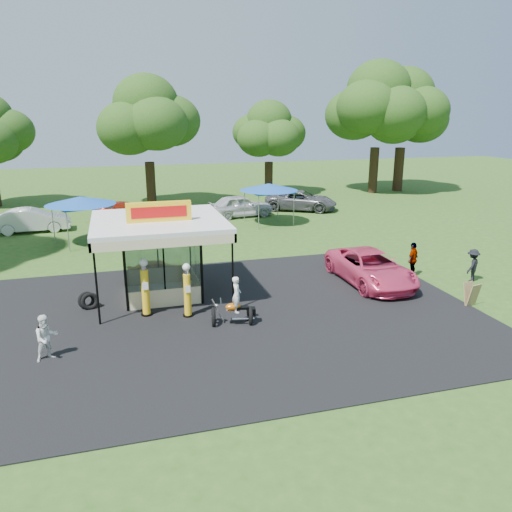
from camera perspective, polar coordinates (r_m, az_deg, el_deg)
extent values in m
plane|color=#2B4F18|center=(17.79, -2.53, -9.36)|extent=(120.00, 120.00, 0.00)
cube|color=black|center=(19.56, -3.89, -6.86)|extent=(20.00, 14.00, 0.04)
cube|color=white|center=(22.06, -10.64, -4.34)|extent=(3.00, 3.00, 0.06)
cube|color=white|center=(21.16, -11.09, 3.95)|extent=(5.40, 5.40, 0.18)
cube|color=yellow|center=(20.57, -11.04, 5.01)|extent=(2.60, 0.25, 0.80)
cube|color=red|center=(20.44, -11.01, 4.94)|extent=(2.21, 0.02, 0.45)
cylinder|color=black|center=(19.10, -17.77, -3.14)|extent=(0.08, 0.08, 3.20)
cylinder|color=black|center=(19.53, -2.68, -1.92)|extent=(0.08, 0.08, 3.20)
cylinder|color=black|center=(20.04, -12.36, -6.54)|extent=(0.43, 0.43, 0.10)
cylinder|color=yellow|center=(19.71, -12.53, -4.02)|extent=(0.30, 0.30, 1.78)
cylinder|color=silver|center=(19.39, -12.70, -1.29)|extent=(0.20, 0.20, 0.20)
sphere|color=white|center=(19.34, -12.74, -0.73)|extent=(0.32, 0.32, 0.32)
cube|color=white|center=(19.44, -12.54, -3.38)|extent=(0.22, 0.02, 0.30)
cylinder|color=black|center=(19.67, -7.75, -6.76)|extent=(0.40, 0.40, 0.09)
cylinder|color=yellow|center=(19.35, -7.85, -4.39)|extent=(0.28, 0.28, 1.65)
cylinder|color=silver|center=(19.05, -7.95, -1.80)|extent=(0.18, 0.18, 0.18)
sphere|color=white|center=(18.99, -7.97, -1.28)|extent=(0.29, 0.29, 0.29)
cube|color=white|center=(19.10, -7.81, -3.78)|extent=(0.20, 0.02, 0.28)
torus|color=black|center=(18.72, -4.87, -7.01)|extent=(0.28, 0.78, 0.77)
torus|color=black|center=(18.78, -0.65, -6.87)|extent=(0.28, 0.78, 0.77)
cube|color=silver|center=(18.68, -2.62, -6.53)|extent=(0.54, 0.34, 0.27)
ellipsoid|color=orange|center=(18.59, -2.63, -5.80)|extent=(0.59, 0.33, 0.27)
cube|color=black|center=(18.63, -1.64, -5.92)|extent=(0.54, 0.32, 0.09)
cube|color=black|center=(18.71, -0.57, -6.32)|extent=(0.37, 0.36, 0.26)
cylinder|color=silver|center=(18.59, -4.47, -6.07)|extent=(0.41, 0.12, 0.82)
cylinder|color=silver|center=(18.48, -4.07, -5.13)|extent=(0.14, 0.55, 0.05)
sphere|color=silver|center=(18.54, -4.54, -5.68)|extent=(0.15, 0.15, 0.15)
imported|color=white|center=(18.42, -2.23, -4.41)|extent=(0.41, 0.55, 1.37)
torus|color=black|center=(21.13, -18.46, -4.93)|extent=(0.76, 0.47, 0.73)
torus|color=black|center=(21.27, -18.79, -4.82)|extent=(0.78, 0.56, 0.73)
cube|color=#593819|center=(22.13, 23.58, -4.14)|extent=(0.58, 0.35, 0.97)
cube|color=#593819|center=(22.30, 23.21, -3.95)|extent=(0.58, 0.35, 0.97)
imported|color=yellow|center=(24.00, -11.20, -1.54)|extent=(2.82, 1.13, 0.96)
imported|color=#E13D6A|center=(23.54, 12.97, -1.30)|extent=(2.56, 5.45, 1.51)
imported|color=white|center=(17.36, -22.84, -8.60)|extent=(0.92, 0.83, 1.53)
imported|color=black|center=(25.25, 23.50, -1.00)|extent=(1.16, 1.04, 1.56)
imported|color=gray|center=(25.09, 17.48, -0.36)|extent=(1.04, 0.89, 1.67)
imported|color=silver|center=(35.99, -24.22, 3.76)|extent=(4.84, 1.94, 1.56)
imported|color=maroon|center=(37.47, -14.72, 4.96)|extent=(4.89, 2.35, 1.37)
imported|color=silver|center=(37.66, -1.80, 5.76)|extent=(5.07, 2.55, 1.66)
imported|color=#535355|center=(40.36, 5.16, 6.35)|extent=(6.21, 5.01, 1.57)
cylinder|color=gray|center=(33.00, -21.36, 3.68)|extent=(0.06, 0.06, 2.26)
cylinder|color=gray|center=(32.83, -16.79, 4.05)|extent=(0.06, 0.06, 2.26)
cylinder|color=gray|center=(30.44, -21.77, 2.65)|extent=(0.06, 0.06, 2.26)
cylinder|color=gray|center=(30.26, -16.82, 3.04)|extent=(0.06, 0.06, 2.26)
cube|color=#1A4DAC|center=(31.38, -19.39, 5.49)|extent=(2.83, 2.83, 0.11)
cone|color=#1A4DAC|center=(31.33, -19.44, 6.02)|extent=(4.08, 4.08, 0.47)
cylinder|color=gray|center=(36.13, -1.15, 5.80)|extent=(0.06, 0.06, 2.26)
cylinder|color=gray|center=(36.87, 2.81, 5.99)|extent=(0.06, 0.06, 2.26)
cylinder|color=gray|center=(33.64, -0.02, 5.02)|extent=(0.06, 0.06, 2.26)
cylinder|color=gray|center=(34.43, 4.21, 5.24)|extent=(0.06, 0.06, 2.26)
cube|color=#1A4DAC|center=(35.04, 1.48, 7.43)|extent=(2.82, 2.82, 0.11)
cone|color=#1A4DAC|center=(35.00, 1.48, 7.91)|extent=(4.07, 4.07, 0.47)
cylinder|color=black|center=(42.72, -11.93, 8.03)|extent=(0.78, 0.78, 3.65)
ellipsoid|color=#204012|center=(42.33, -12.31, 14.40)|extent=(8.77, 8.77, 7.52)
cylinder|color=black|center=(47.90, 1.46, 8.87)|extent=(0.77, 0.77, 3.06)
ellipsoid|color=#204012|center=(47.56, 1.49, 13.55)|extent=(7.15, 7.15, 6.13)
cylinder|color=black|center=(50.22, 13.28, 9.51)|extent=(0.86, 0.86, 4.32)
ellipsoid|color=#204012|center=(49.91, 13.70, 15.81)|extent=(10.08, 10.08, 8.64)
cylinder|color=black|center=(52.08, 15.98, 9.50)|extent=(0.95, 0.95, 4.22)
ellipsoid|color=#204012|center=(51.79, 16.45, 15.31)|extent=(9.53, 9.53, 8.17)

